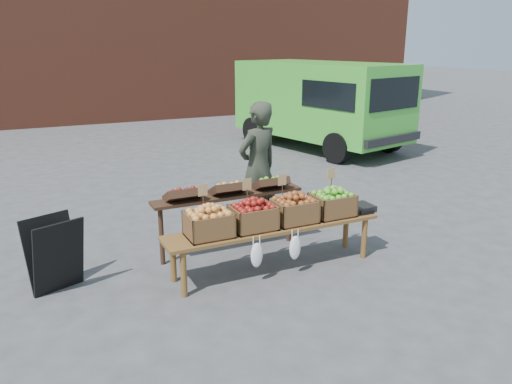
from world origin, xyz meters
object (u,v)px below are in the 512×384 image
display_bench (274,247)px  crate_golden_apples (209,225)px  vendor (258,167)px  back_table (229,215)px  weighing_scale (359,208)px  chalkboard_sign (55,254)px  crate_green_apples (332,205)px  crate_red_apples (294,211)px  delivery_van (320,106)px  crate_russet_pears (253,218)px

display_bench → crate_golden_apples: 0.93m
vendor → display_bench: size_ratio=0.70×
vendor → display_bench: 1.54m
back_table → crate_golden_apples: size_ratio=4.20×
back_table → display_bench: back_table is taller
back_table → weighing_scale: back_table is taller
back_table → display_bench: size_ratio=0.78×
chalkboard_sign → crate_green_apples: bearing=-30.4°
display_bench → vendor: bearing=72.2°
vendor → back_table: bearing=22.9°
back_table → crate_red_apples: size_ratio=4.20×
crate_golden_apples → delivery_van: bearing=48.8°
crate_russet_pears → crate_green_apples: (1.10, 0.00, 0.00)m
crate_russet_pears → crate_green_apples: size_ratio=1.00×
delivery_van → back_table: delivery_van is taller
vendor → crate_green_apples: vendor is taller
delivery_van → display_bench: 7.55m
delivery_van → crate_golden_apples: 8.03m
chalkboard_sign → display_bench: chalkboard_sign is taller
vendor → chalkboard_sign: vendor is taller
crate_red_apples → crate_russet_pears: bearing=180.0°
display_bench → crate_red_apples: size_ratio=5.40×
vendor → crate_red_apples: (-0.15, -1.32, -0.23)m
vendor → chalkboard_sign: size_ratio=2.21×
crate_golden_apples → crate_russet_pears: 0.55m
crate_russet_pears → weighing_scale: 1.53m
vendor → delivery_van: bearing=-147.8°
crate_russet_pears → crate_red_apples: bearing=0.0°
crate_russet_pears → vendor: bearing=62.1°
crate_red_apples → display_bench: bearing=180.0°
weighing_scale → crate_russet_pears: bearing=180.0°
vendor → display_bench: bearing=54.9°
back_table → crate_red_apples: 0.93m
display_bench → crate_red_apples: 0.51m
crate_red_apples → crate_golden_apples: bearing=180.0°
vendor → crate_red_apples: bearing=66.2°
vendor → crate_russet_pears: size_ratio=3.78×
vendor → weighing_scale: vendor is taller
vendor → crate_russet_pears: vendor is taller
crate_golden_apples → weighing_scale: (2.07, 0.00, -0.10)m
chalkboard_sign → crate_red_apples: size_ratio=1.71×
vendor → back_table: size_ratio=0.90×
back_table → crate_golden_apples: back_table is taller
crate_russet_pears → weighing_scale: crate_russet_pears is taller
display_bench → crate_russet_pears: size_ratio=5.40×
back_table → crate_golden_apples: bearing=-126.7°
crate_golden_apples → crate_russet_pears: (0.55, 0.00, 0.00)m
display_bench → crate_green_apples: 0.93m
delivery_van → weighing_scale: (-3.21, -6.04, -0.48)m
back_table → crate_green_apples: back_table is taller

